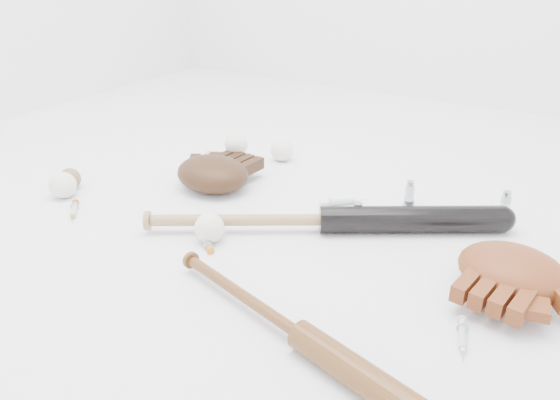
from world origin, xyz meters
The scene contains 19 objects.
bat_dark centered at (0.19, -0.01, 0.04)m, with size 1.01×0.07×0.07m, color black, non-canonical shape.
bat_wood centered at (0.36, -0.45, 0.03)m, with size 0.80×0.06×0.06m, color brown, non-canonical shape.
glove_dark centered at (-0.25, 0.07, 0.05)m, with size 0.29×0.29×0.10m, color #331C0E, non-canonical shape.
glove_tan centered at (0.67, -0.04, 0.05)m, with size 0.28×0.28×0.10m, color brown, non-canonical shape.
trading_card centered at (-0.42, 0.29, 0.00)m, with size 0.07×0.10×0.01m, color gold.
pedestal centered at (-0.29, 0.26, 0.02)m, with size 0.08×0.08×0.04m, color white.
baseball_on_pedestal centered at (-0.29, 0.26, 0.08)m, with size 0.08×0.08×0.08m, color white.
baseball_left centered at (-0.60, -0.22, 0.04)m, with size 0.08×0.08×0.08m, color white.
baseball_upper centered at (-0.18, 0.39, 0.04)m, with size 0.08×0.08×0.08m, color white.
baseball_mid centered at (-0.04, -0.21, 0.04)m, with size 0.08×0.08×0.08m, color white.
baseball_aged centered at (-0.63, -0.17, 0.03)m, with size 0.07×0.07×0.07m, color olive.
syringe_0 centered at (-0.48, -0.28, 0.01)m, with size 0.14×0.02×0.02m, color #ADBCC6, non-canonical shape.
syringe_1 centered at (-0.05, -0.23, 0.01)m, with size 0.14×0.02×0.02m, color #ADBCC6, non-canonical shape.
syringe_2 centered at (0.16, 0.17, 0.01)m, with size 0.16×0.03×0.02m, color #ADBCC6, non-canonical shape.
syringe_3 centered at (0.62, -0.27, 0.01)m, with size 0.14×0.02×0.02m, color #ADBCC6, non-canonical shape.
vial_0 centered at (0.32, 0.29, 0.04)m, with size 0.03×0.03×0.07m, color #B3BDC4.
vial_1 centered at (0.58, 0.35, 0.04)m, with size 0.03×0.03×0.07m, color #B3BDC4.
vial_2 centered at (0.26, 0.06, 0.04)m, with size 0.03×0.03×0.08m, color #B3BDC4.
vial_3 centered at (0.37, 0.14, 0.04)m, with size 0.03×0.03×0.08m, color #B3BDC4.
Camera 1 is at (0.76, -1.18, 0.71)m, focal length 35.00 mm.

